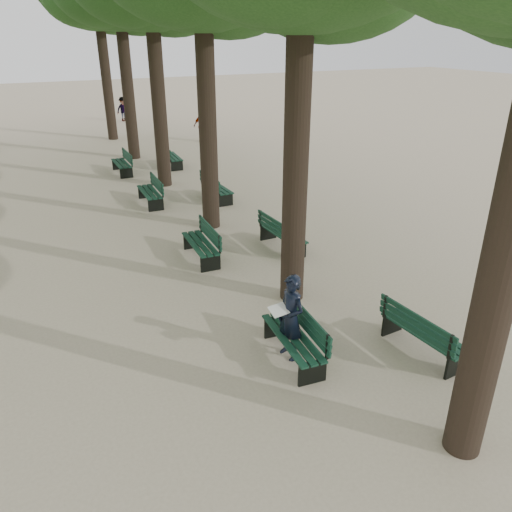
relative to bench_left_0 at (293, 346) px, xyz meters
name	(u,v)px	position (x,y,z in m)	size (l,w,h in m)	color
ground	(302,394)	(-0.37, -0.96, -0.27)	(120.00, 120.00, 0.00)	#BFAF90
bench_left_0	(293,346)	(0.00, 0.00, 0.00)	(0.73, 1.84, 0.92)	black
bench_left_1	(201,250)	(0.00, 4.88, 0.00)	(0.66, 1.83, 0.92)	black
bench_left_2	(150,197)	(0.00, 9.95, 0.00)	(0.63, 1.82, 0.92)	black
bench_left_3	(122,167)	(0.00, 14.45, 0.00)	(0.58, 1.80, 0.92)	black
bench_right_0	(423,340)	(2.27, -0.91, 0.00)	(0.70, 1.84, 0.92)	black
bench_right_1	(282,239)	(2.27, 4.55, 0.00)	(0.64, 1.82, 0.92)	black
bench_right_2	(217,192)	(2.27, 9.40, 0.00)	(0.61, 1.81, 0.92)	black
bench_right_3	(172,161)	(2.27, 14.67, 0.00)	(0.67, 1.83, 0.92)	black
man_with_map	(291,317)	(-0.02, 0.09, 0.56)	(0.66, 0.71, 1.66)	black
pedestrian_c	(202,126)	(5.38, 19.25, 0.58)	(0.99, 0.34, 1.70)	#262628
pedestrian_b	(123,109)	(3.01, 27.73, 0.51)	(1.00, 0.31, 1.55)	#262628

